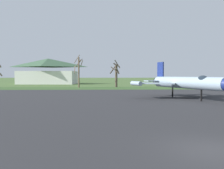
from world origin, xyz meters
TOP-DOWN VIEW (x-y plane):
  - ground_plane at (0.00, 0.00)m, footprint 600.00×600.00m
  - asphalt_apron at (0.00, 16.39)m, footprint 84.09×54.62m
  - grass_verge_strip at (0.00, 49.69)m, footprint 144.09×12.00m
  - jet_fighter_rear_center at (6.32, 21.87)m, footprint 12.06×15.41m
  - bare_tree_left_of_center at (-10.33, 52.71)m, footprint 2.30×2.31m
  - bare_tree_center at (-0.92, 54.89)m, footprint 2.75×3.25m
  - visitor_building at (-23.85, 81.36)m, footprint 21.10×13.85m

SIDE VIEW (x-z plane):
  - ground_plane at x=0.00m, z-range 0.00..0.00m
  - asphalt_apron at x=0.00m, z-range 0.00..0.05m
  - grass_verge_strip at x=0.00m, z-range 0.00..0.06m
  - jet_fighter_rear_center at x=6.32m, z-range -0.35..4.77m
  - bare_tree_center at x=-0.92m, z-range -0.04..7.03m
  - bare_tree_left_of_center at x=-10.33m, z-range 0.07..8.35m
  - visitor_building at x=-23.85m, z-range -0.03..9.09m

